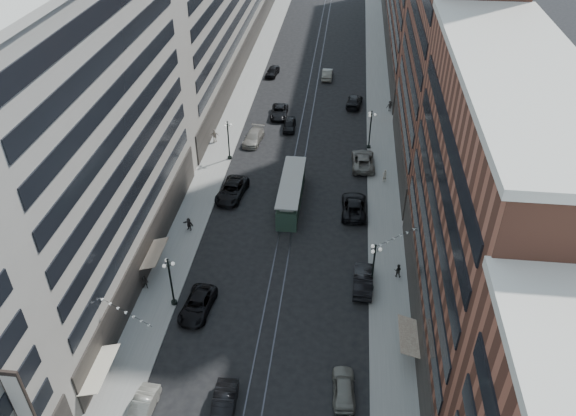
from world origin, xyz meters
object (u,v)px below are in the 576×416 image
at_px(pedestrian_7, 398,270).
at_px(pedestrian_6, 215,136).
at_px(car_1, 142,408).
at_px(car_9, 272,71).
at_px(pedestrian_2, 145,282).
at_px(pedestrian_8, 385,176).
at_px(lamppost_sw_far, 171,280).
at_px(car_14, 327,74).
at_px(car_10, 363,280).
at_px(car_11, 363,160).
at_px(car_8, 254,137).
at_px(lamppost_se_mid, 370,128).
at_px(car_7, 232,190).
at_px(lamppost_sw_mid, 228,139).
at_px(car_4, 344,388).
at_px(car_extra_0, 354,206).
at_px(streetcar, 291,193).
at_px(car_2, 197,305).
at_px(car_extra_1, 279,112).
at_px(lamppost_se_far, 373,266).
at_px(car_12, 354,101).
at_px(pedestrian_9, 390,106).
at_px(car_13, 289,125).
at_px(car_5, 224,406).
at_px(pedestrian_4, 403,341).
at_px(pedestrian_5, 189,224).

bearing_deg(pedestrian_7, pedestrian_6, -39.37).
bearing_deg(car_1, car_9, 93.08).
relative_size(pedestrian_2, pedestrian_8, 0.88).
bearing_deg(lamppost_sw_far, car_14, 78.46).
height_order(pedestrian_2, car_10, car_10).
distance_m(car_11, car_14, 29.40).
distance_m(car_8, pedestrian_7, 32.00).
relative_size(lamppost_se_mid, pedestrian_8, 3.24).
bearing_deg(pedestrian_8, lamppost_se_mid, -105.96).
bearing_deg(car_7, pedestrian_6, 118.14).
xyz_separation_m(lamppost_sw_mid, car_10, (17.60, -22.62, -2.24)).
distance_m(car_4, car_extra_0, 25.03).
distance_m(streetcar, car_extra_0, 7.46).
distance_m(car_2, car_7, 19.03).
bearing_deg(car_2, lamppost_se_mid, 69.30).
distance_m(lamppost_sw_mid, car_extra_1, 14.61).
relative_size(car_14, car_extra_1, 0.91).
bearing_deg(lamppost_sw_far, lamppost_sw_mid, 90.00).
distance_m(car_2, car_9, 56.90).
xyz_separation_m(lamppost_sw_mid, lamppost_se_mid, (18.40, 5.00, 0.00)).
relative_size(lamppost_se_far, pedestrian_6, 2.89).
bearing_deg(streetcar, pedestrian_7, -44.62).
relative_size(car_9, car_12, 0.83).
xyz_separation_m(car_2, car_12, (13.85, 45.99, 0.03)).
xyz_separation_m(lamppost_sw_mid, car_12, (16.25, 18.45, -2.32)).
xyz_separation_m(car_9, car_extra_1, (3.14, -15.84, -0.02)).
distance_m(pedestrian_9, car_extra_1, 17.03).
bearing_deg(car_13, car_1, -99.00).
bearing_deg(car_5, car_12, 78.58).
distance_m(car_8, car_11, 15.96).
distance_m(car_1, car_2, 11.25).
xyz_separation_m(car_9, car_10, (15.74, -51.98, 0.11)).
height_order(car_2, car_extra_1, car_2).
xyz_separation_m(lamppost_sw_far, pedestrian_4, (20.99, -3.14, -2.03)).
bearing_deg(lamppost_se_far, streetcar, 123.74).
height_order(car_12, car_extra_1, car_12).
xyz_separation_m(car_4, car_8, (-13.70, 40.29, 0.02)).
xyz_separation_m(streetcar, pedestrian_8, (11.05, 5.82, -0.44)).
xyz_separation_m(car_5, pedestrian_5, (-8.46, 22.21, 0.11)).
bearing_deg(pedestrian_2, car_11, 52.92).
distance_m(car_8, car_10, 31.63).
bearing_deg(car_9, car_1, -83.03).
xyz_separation_m(car_10, car_11, (0.00, 22.89, -0.01)).
height_order(streetcar, pedestrian_2, streetcar).
bearing_deg(streetcar, car_10, -57.90).
bearing_deg(lamppost_se_far, car_4, -100.71).
bearing_deg(pedestrian_5, lamppost_se_far, 3.08).
distance_m(streetcar, pedestrian_6, 18.14).
relative_size(lamppost_se_mid, pedestrian_5, 3.66).
distance_m(streetcar, car_8, 15.90).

